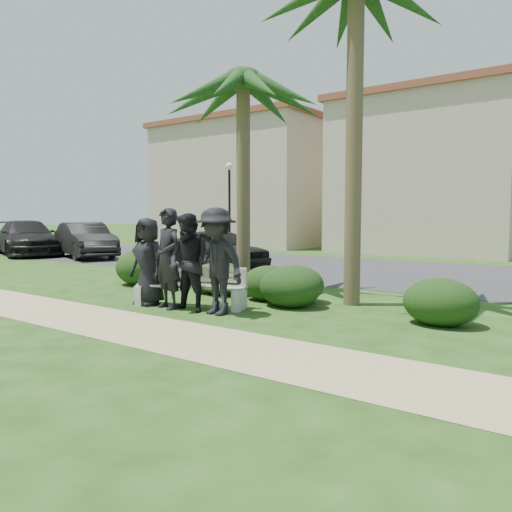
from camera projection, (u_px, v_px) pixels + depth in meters
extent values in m
plane|color=#1F3E11|center=(197.00, 308.00, 9.42)|extent=(160.00, 160.00, 0.00)
cube|color=tan|center=(121.00, 325.00, 7.97)|extent=(30.00, 1.60, 0.01)
cube|color=#2D2D30|center=(369.00, 271.00, 15.85)|extent=(160.00, 8.00, 0.01)
cube|color=#C0AF90|center=(253.00, 187.00, 30.68)|extent=(10.00, 8.00, 7.00)
cube|color=brown|center=(253.00, 127.00, 30.38)|extent=(10.40, 8.40, 0.30)
cube|color=#C0AF90|center=(435.00, 179.00, 24.21)|extent=(8.00, 8.00, 7.00)
cube|color=brown|center=(437.00, 103.00, 23.91)|extent=(8.40, 8.40, 0.30)
cylinder|color=black|center=(229.00, 210.00, 24.21)|extent=(0.12, 0.12, 4.00)
sphere|color=white|center=(229.00, 166.00, 24.03)|extent=(0.36, 0.36, 0.36)
cube|color=#ABA08F|center=(190.00, 286.00, 9.47)|extent=(2.18, 1.14, 0.04)
cube|color=#ABA08F|center=(197.00, 274.00, 9.62)|extent=(2.03, 0.71, 0.25)
cube|color=beige|center=(154.00, 292.00, 10.07)|extent=(0.29, 0.51, 0.39)
cube|color=beige|center=(231.00, 302.00, 8.90)|extent=(0.29, 0.51, 0.39)
imported|color=black|center=(148.00, 261.00, 9.72)|extent=(0.86, 0.59, 1.70)
imported|color=black|center=(168.00, 259.00, 9.29)|extent=(0.77, 0.59, 1.88)
imported|color=black|center=(189.00, 263.00, 9.01)|extent=(0.91, 0.73, 1.78)
imported|color=black|center=(216.00, 261.00, 8.74)|extent=(1.27, 0.80, 1.88)
ellipsoid|color=black|center=(141.00, 267.00, 12.55)|extent=(1.41, 1.17, 0.92)
ellipsoid|color=black|center=(213.00, 278.00, 11.22)|extent=(1.07, 0.88, 0.70)
ellipsoid|color=black|center=(224.00, 278.00, 10.98)|extent=(1.13, 0.93, 0.74)
ellipsoid|color=black|center=(296.00, 283.00, 10.06)|extent=(1.18, 0.98, 0.77)
ellipsoid|color=black|center=(290.00, 286.00, 9.55)|extent=(1.24, 1.02, 0.81)
ellipsoid|color=black|center=(441.00, 301.00, 7.95)|extent=(1.19, 0.98, 0.77)
ellipsoid|color=black|center=(268.00, 282.00, 10.28)|extent=(1.13, 0.93, 0.74)
cylinder|color=brown|center=(243.00, 186.00, 11.58)|extent=(0.32, 0.32, 4.84)
cylinder|color=brown|center=(354.00, 145.00, 9.54)|extent=(0.32, 0.32, 6.20)
imported|color=black|center=(219.00, 249.00, 16.26)|extent=(4.14, 2.40, 1.33)
imported|color=black|center=(85.00, 240.00, 20.53)|extent=(4.70, 2.98, 1.46)
imported|color=black|center=(27.00, 238.00, 22.01)|extent=(5.65, 3.79, 1.52)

